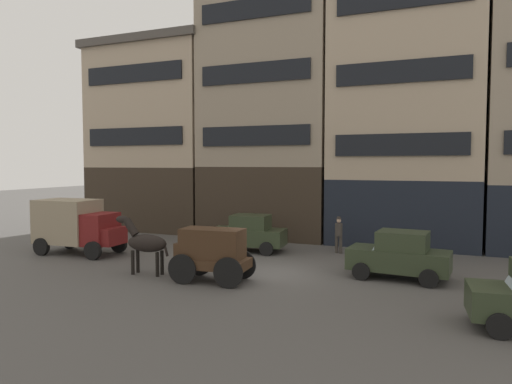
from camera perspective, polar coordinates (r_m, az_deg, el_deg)
name	(u,v)px	position (r m, az deg, el deg)	size (l,w,h in m)	color
ground_plane	(269,273)	(18.98, 1.57, -9.85)	(120.00, 120.00, 0.00)	#4C4947
building_far_left	(162,136)	(32.83, -11.42, 6.69)	(8.78, 6.49, 12.39)	#33281E
building_center_left	(273,111)	(29.22, 2.12, 9.86)	(8.20, 6.49, 15.14)	#33281E
building_center_right	(407,76)	(27.74, 17.89, 13.36)	(8.15, 6.49, 18.32)	black
cargo_wagon	(211,251)	(17.50, -5.48, -7.16)	(3.00, 1.70, 1.98)	#3D2819
draft_horse	(145,242)	(19.02, -13.41, -6.01)	(2.35, 0.72, 2.30)	black
delivery_truck_near	(77,225)	(24.25, -20.95, -3.73)	(4.41, 2.27, 2.62)	maroon
sedan_dark	(248,233)	(23.36, -0.93, -5.03)	(3.83, 2.14, 1.83)	#2D3823
sedan_light	(399,255)	(18.64, 17.09, -7.38)	(3.82, 2.11, 1.83)	#2D3823
pedestrian_officer	(339,233)	(23.19, 10.06, -4.97)	(0.48, 0.48, 1.79)	#38332D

